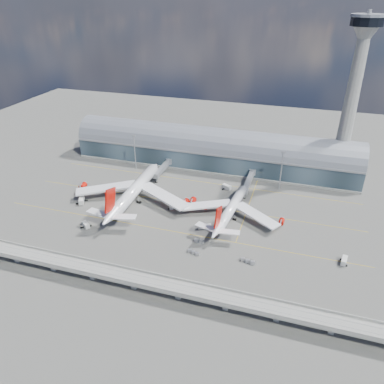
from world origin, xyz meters
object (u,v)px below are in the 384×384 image
(airliner_right, at_px, (231,209))
(service_truck_1, at_px, (86,225))
(cargo_train_2, at_px, (199,241))
(service_truck_4, at_px, (171,206))
(floodlight_mast_left, at_px, (135,151))
(cargo_train_0, at_px, (193,252))
(cargo_train_1, at_px, (248,261))
(service_truck_0, at_px, (82,200))
(airliner_left, at_px, (134,191))
(floodlight_mast_right, at_px, (281,170))
(service_truck_5, at_px, (227,187))
(service_truck_2, at_px, (205,227))
(service_truck_3, at_px, (344,261))
(control_tower, at_px, (351,102))

(airliner_right, xyz_separation_m, service_truck_1, (-72.00, -33.30, -3.59))
(cargo_train_2, bearing_deg, service_truck_4, 48.50)
(floodlight_mast_left, height_order, cargo_train_0, floodlight_mast_left)
(service_truck_4, bearing_deg, cargo_train_0, -74.73)
(service_truck_4, relative_size, cargo_train_1, 0.69)
(floodlight_mast_left, relative_size, service_truck_4, 5.06)
(service_truck_0, height_order, service_truck_1, service_truck_0)
(airliner_left, xyz_separation_m, airliner_right, (59.25, -0.74, -1.81))
(floodlight_mast_right, height_order, service_truck_5, floodlight_mast_right)
(service_truck_4, bearing_deg, cargo_train_1, -53.65)
(cargo_train_0, bearing_deg, service_truck_5, -18.04)
(cargo_train_0, bearing_deg, floodlight_mast_left, 22.70)
(service_truck_0, xyz_separation_m, service_truck_2, (77.67, -4.68, -0.36))
(cargo_train_0, xyz_separation_m, cargo_train_2, (-0.07, 9.68, 0.14))
(cargo_train_1, bearing_deg, service_truck_5, 7.02)
(floodlight_mast_right, distance_m, cargo_train_2, 78.56)
(service_truck_0, distance_m, service_truck_5, 89.82)
(service_truck_2, distance_m, service_truck_4, 28.10)
(service_truck_1, xyz_separation_m, cargo_train_1, (88.07, -3.37, -0.64))
(service_truck_5, bearing_deg, floodlight_mast_left, 108.14)
(airliner_right, relative_size, cargo_train_1, 8.35)
(airliner_left, height_order, cargo_train_1, airliner_left)
(service_truck_0, bearing_deg, service_truck_1, -79.18)
(cargo_train_1, bearing_deg, service_truck_0, 62.76)
(service_truck_2, relative_size, service_truck_3, 1.14)
(airliner_left, relative_size, service_truck_2, 11.20)
(floodlight_mast_right, relative_size, service_truck_0, 3.19)
(service_truck_2, height_order, cargo_train_0, service_truck_2)
(service_truck_3, xyz_separation_m, cargo_train_0, (-69.17, -14.03, -0.68))
(service_truck_2, xyz_separation_m, cargo_train_0, (0.65, -22.24, -0.52))
(airliner_right, bearing_deg, service_truck_1, -150.15)
(airliner_right, relative_size, service_truck_1, 11.21)
(control_tower, xyz_separation_m, service_truck_5, (-66.96, -38.45, -50.08))
(airliner_right, xyz_separation_m, service_truck_5, (-9.34, 31.66, -3.53))
(service_truck_1, xyz_separation_m, cargo_train_2, (61.80, 5.17, -0.58))
(floodlight_mast_right, bearing_deg, service_truck_2, -120.08)
(service_truck_3, distance_m, service_truck_4, 96.62)
(airliner_left, bearing_deg, cargo_train_0, -39.97)
(airliner_right, bearing_deg, cargo_train_2, -104.90)
(floodlight_mast_right, bearing_deg, service_truck_3, -61.06)
(floodlight_mast_left, distance_m, airliner_left, 45.67)
(floodlight_mast_right, bearing_deg, airliner_right, -118.24)
(control_tower, height_order, service_truck_0, control_tower)
(airliner_left, distance_m, service_truck_4, 25.04)
(service_truck_2, height_order, cargo_train_1, service_truck_2)
(floodlight_mast_right, bearing_deg, control_tower, 38.66)
(cargo_train_2, bearing_deg, cargo_train_1, -101.96)
(cargo_train_2, bearing_deg, airliner_left, 65.58)
(floodlight_mast_left, bearing_deg, service_truck_3, -25.77)
(floodlight_mast_right, xyz_separation_m, cargo_train_2, (-32.82, -70.23, -12.72))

